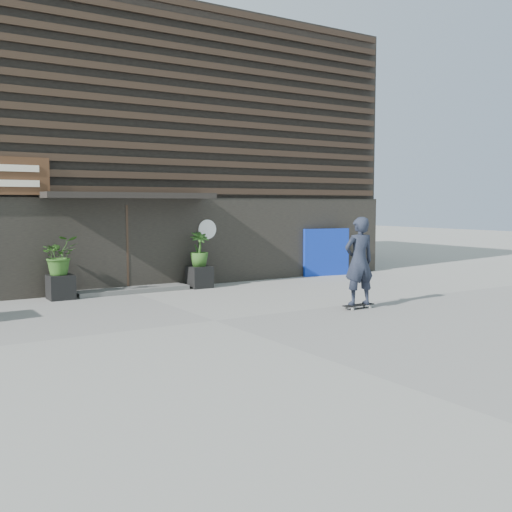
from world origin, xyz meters
TOP-DOWN VIEW (x-y plane):
  - ground at (0.00, 0.00)m, footprint 80.00×80.00m
  - entrance_step at (0.00, 4.60)m, footprint 3.00×0.80m
  - planter_pot_left at (-1.90, 4.40)m, footprint 0.60×0.60m
  - bamboo_left at (-1.90, 4.40)m, footprint 0.86×0.75m
  - planter_pot_right at (1.90, 4.40)m, footprint 0.60×0.60m
  - bamboo_right at (1.90, 4.40)m, footprint 0.54×0.54m
  - blue_tarp at (6.66, 4.70)m, footprint 1.63×0.36m
  - building at (-0.00, 9.96)m, footprint 18.00×11.00m
  - skateboarder at (3.36, -0.52)m, footprint 0.78×0.58m

SIDE VIEW (x-z plane):
  - ground at x=0.00m, z-range 0.00..0.00m
  - entrance_step at x=0.00m, z-range 0.00..0.12m
  - planter_pot_left at x=-1.90m, z-range 0.00..0.60m
  - planter_pot_right at x=1.90m, z-range 0.00..0.60m
  - blue_tarp at x=6.66m, z-range 0.00..1.53m
  - skateboarder at x=3.36m, z-range 0.04..2.09m
  - bamboo_left at x=-1.90m, z-range 0.60..1.56m
  - bamboo_right at x=1.90m, z-range 0.60..1.56m
  - building at x=0.00m, z-range -0.01..7.99m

